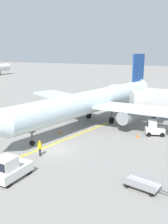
# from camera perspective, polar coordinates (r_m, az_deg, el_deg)

# --- Properties ---
(ground_plane) EXTENTS (300.00, 300.00, 0.00)m
(ground_plane) POSITION_cam_1_polar(r_m,az_deg,el_deg) (29.32, -6.06, -8.32)
(ground_plane) COLOR gray
(taxi_line_yellow) EXTENTS (21.76, 77.15, 0.01)m
(taxi_line_yellow) POSITION_cam_1_polar(r_m,az_deg,el_deg) (33.56, -2.17, -5.32)
(taxi_line_yellow) COLOR yellow
(taxi_line_yellow) RESTS_ON ground
(airliner) EXTENTS (27.84, 34.76, 10.10)m
(airliner) POSITION_cam_1_polar(r_m,az_deg,el_deg) (38.49, 2.32, 2.46)
(airliner) COLOR silver
(airliner) RESTS_ON ground
(pushback_tug) EXTENTS (2.20, 3.75, 2.20)m
(pushback_tug) POSITION_cam_1_polar(r_m,az_deg,el_deg) (23.54, -16.10, -12.00)
(pushback_tug) COLOR silver
(pushback_tug) RESTS_ON ground
(baggage_tug_near_wing) EXTENTS (2.23, 2.73, 2.10)m
(baggage_tug_near_wing) POSITION_cam_1_polar(r_m,az_deg,el_deg) (40.27, -17.39, -1.30)
(baggage_tug_near_wing) COLOR silver
(baggage_tug_near_wing) RESTS_ON ground
(baggage_tug_by_cargo_door) EXTENTS (2.69, 2.01, 2.10)m
(baggage_tug_by_cargo_door) POSITION_cam_1_polar(r_m,az_deg,el_deg) (34.71, 15.23, -3.56)
(baggage_tug_by_cargo_door) COLOR silver
(baggage_tug_by_cargo_door) RESTS_ON ground
(belt_loader_forward_hold) EXTENTS (3.29, 5.05, 2.59)m
(belt_loader_forward_hold) POSITION_cam_1_polar(r_m,az_deg,el_deg) (36.95, -12.06, -2.55)
(belt_loader_forward_hold) COLOR silver
(belt_loader_forward_hold) RESTS_ON ground
(baggage_cart_empty_trailing) EXTENTS (3.84, 2.15, 0.94)m
(baggage_cart_empty_trailing) POSITION_cam_1_polar(r_m,az_deg,el_deg) (22.02, 12.77, -15.23)
(baggage_cart_empty_trailing) COLOR #A5A5A8
(baggage_cart_empty_trailing) RESTS_ON ground
(ground_crew_marshaller) EXTENTS (0.36, 0.24, 1.70)m
(ground_crew_marshaller) POSITION_cam_1_polar(r_m,az_deg,el_deg) (27.66, -9.78, -7.83)
(ground_crew_marshaller) COLOR #26262D
(ground_crew_marshaller) RESTS_ON ground
(safety_cone_nose_left) EXTENTS (0.36, 0.36, 0.44)m
(safety_cone_nose_left) POSITION_cam_1_polar(r_m,az_deg,el_deg) (42.53, -8.36, -0.99)
(safety_cone_nose_left) COLOR orange
(safety_cone_nose_left) RESTS_ON ground
(safety_cone_nose_right) EXTENTS (0.36, 0.36, 0.44)m
(safety_cone_nose_right) POSITION_cam_1_polar(r_m,az_deg,el_deg) (33.68, 11.83, -5.16)
(safety_cone_nose_right) COLOR orange
(safety_cone_nose_right) RESTS_ON ground
(safety_cone_wingtip_left) EXTENTS (0.36, 0.36, 0.44)m
(safety_cone_wingtip_left) POSITION_cam_1_polar(r_m,az_deg,el_deg) (44.83, -3.45, -0.09)
(safety_cone_wingtip_left) COLOR orange
(safety_cone_wingtip_left) RESTS_ON ground
(safety_cone_wingtip_right) EXTENTS (0.36, 0.36, 0.44)m
(safety_cone_wingtip_right) POSITION_cam_1_polar(r_m,az_deg,el_deg) (34.54, -5.29, -4.43)
(safety_cone_wingtip_right) COLOR orange
(safety_cone_wingtip_right) RESTS_ON ground
(distant_aircraft_far_left) EXTENTS (3.00, 10.10, 8.80)m
(distant_aircraft_far_left) POSITION_cam_1_polar(r_m,az_deg,el_deg) (116.58, -18.15, 9.41)
(distant_aircraft_far_left) COLOR silver
(distant_aircraft_far_left) RESTS_ON ground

